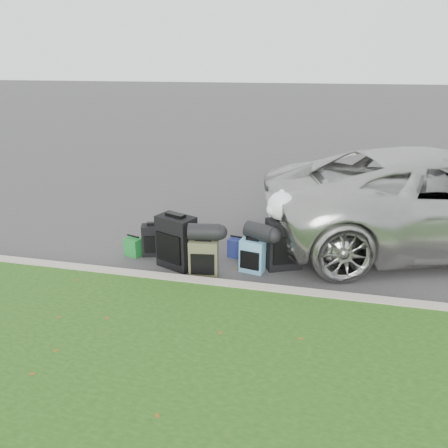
% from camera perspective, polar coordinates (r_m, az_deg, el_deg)
% --- Properties ---
extents(ground, '(120.00, 120.00, 0.00)m').
position_cam_1_polar(ground, '(7.08, 0.43, -4.79)').
color(ground, '#383535').
rests_on(ground, ground).
extents(curb, '(120.00, 0.18, 0.15)m').
position_cam_1_polar(curb, '(6.18, -1.59, -8.04)').
color(curb, '#9E937F').
rests_on(curb, ground).
extents(suv, '(6.49, 4.26, 1.66)m').
position_cam_1_polar(suv, '(8.26, 26.77, 2.84)').
color(suv, '#B7B7B2').
rests_on(suv, ground).
extents(suitcase_small_black, '(0.47, 0.35, 0.52)m').
position_cam_1_polar(suitcase_small_black, '(7.29, -9.00, -2.06)').
color(suitcase_small_black, black).
rests_on(suitcase_small_black, ground).
extents(suitcase_large_black_left, '(0.66, 0.54, 0.83)m').
position_cam_1_polar(suitcase_large_black_left, '(6.77, -6.22, -2.33)').
color(suitcase_large_black_left, black).
rests_on(suitcase_large_black_left, ground).
extents(suitcase_olive, '(0.46, 0.32, 0.58)m').
position_cam_1_polar(suitcase_olive, '(6.47, -2.66, -4.51)').
color(suitcase_olive, '#42402A').
rests_on(suitcase_olive, ground).
extents(suitcase_teal, '(0.39, 0.28, 0.52)m').
position_cam_1_polar(suitcase_teal, '(6.64, 3.72, -4.18)').
color(suitcase_teal, teal).
rests_on(suitcase_teal, ground).
extents(suitcase_large_black_right, '(0.61, 0.50, 0.79)m').
position_cam_1_polar(suitcase_large_black_right, '(6.76, 7.80, -2.59)').
color(suitcase_large_black_right, black).
rests_on(suitcase_large_black_right, ground).
extents(tote_green, '(0.31, 0.28, 0.30)m').
position_cam_1_polar(tote_green, '(7.37, -11.71, -2.92)').
color(tote_green, '#19742A').
rests_on(tote_green, ground).
extents(tote_navy, '(0.32, 0.27, 0.30)m').
position_cam_1_polar(tote_navy, '(7.17, 1.80, -3.11)').
color(tote_navy, navy).
rests_on(tote_navy, ground).
extents(duffel_left, '(0.49, 0.32, 0.25)m').
position_cam_1_polar(duffel_left, '(6.33, -2.64, -1.03)').
color(duffel_left, black).
rests_on(duffel_left, suitcase_olive).
extents(duffel_right, '(0.52, 0.42, 0.26)m').
position_cam_1_polar(duffel_right, '(6.51, 4.75, -1.03)').
color(duffel_right, black).
rests_on(duffel_right, suitcase_teal).
extents(trash_bag, '(0.42, 0.42, 0.42)m').
position_cam_1_polar(trash_bag, '(6.57, 7.47, 2.34)').
color(trash_bag, white).
rests_on(trash_bag, suitcase_large_black_right).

